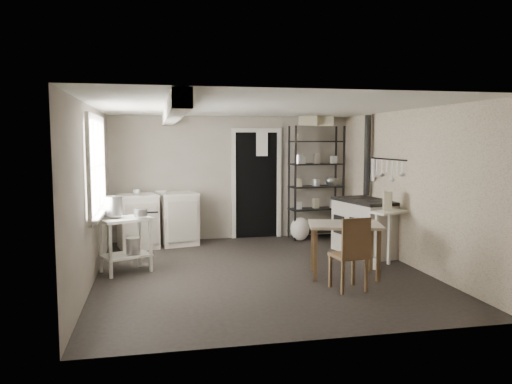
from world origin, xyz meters
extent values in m
plane|color=black|center=(0.00, 0.00, 0.00)|extent=(5.00, 5.00, 0.00)
plane|color=white|center=(0.00, 0.00, 2.30)|extent=(5.00, 5.00, 0.00)
cube|color=#A89E8F|center=(0.00, 2.50, 1.15)|extent=(4.50, 0.02, 2.30)
cube|color=#A89E8F|center=(0.00, -2.50, 1.15)|extent=(4.50, 0.02, 2.30)
cube|color=#A89E8F|center=(-2.25, 0.00, 1.15)|extent=(0.02, 5.00, 2.30)
cube|color=#A89E8F|center=(2.25, 0.00, 1.15)|extent=(0.02, 5.00, 2.30)
cylinder|color=silver|center=(-2.01, 0.33, 0.94)|extent=(0.32, 0.32, 0.28)
cylinder|color=silver|center=(-1.64, 0.25, 0.85)|extent=(0.20, 0.20, 0.10)
cylinder|color=silver|center=(-1.76, 0.30, 0.39)|extent=(0.23, 0.23, 0.22)
imported|color=silver|center=(-1.34, 2.00, 0.95)|extent=(0.33, 0.33, 0.06)
imported|color=silver|center=(-1.75, 1.91, 0.97)|extent=(0.15, 0.15, 0.09)
imported|color=silver|center=(1.26, 2.16, 1.37)|extent=(0.12, 0.12, 0.20)
cube|color=beige|center=(1.38, 2.17, 2.01)|extent=(0.43, 0.41, 0.23)
cube|color=beige|center=(1.72, 2.20, 1.99)|extent=(0.36, 0.35, 0.18)
cube|color=beige|center=(1.95, 0.06, 1.01)|extent=(0.17, 0.22, 0.29)
imported|color=silver|center=(1.22, -0.59, 0.81)|extent=(0.12, 0.12, 0.10)
ellipsoid|color=white|center=(1.18, 2.01, 0.24)|extent=(0.39, 0.34, 0.43)
cylinder|color=silver|center=(1.67, -0.21, 0.07)|extent=(0.15, 0.15, 0.16)
camera|label=1|loc=(-1.44, -6.76, 1.84)|focal=35.00mm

